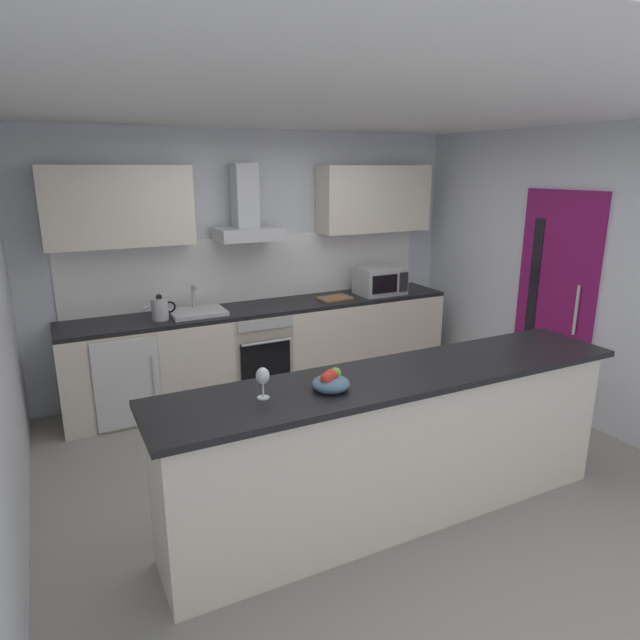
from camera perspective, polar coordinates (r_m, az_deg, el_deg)
The scene contains 18 objects.
ground at distance 4.52m, azimuth 2.90°, elevation -14.46°, with size 5.49×4.95×0.02m, color gray.
ceiling at distance 3.93m, azimuth 3.45°, elevation 20.83°, with size 5.49×4.95×0.02m, color white.
wall_back at distance 5.84m, azimuth -6.85°, elevation 6.10°, with size 5.49×0.12×2.60m, color silver.
wall_right at distance 5.53m, azimuth 24.46°, elevation 4.28°, with size 0.12×4.95×2.60m, color silver.
backsplash_tile at distance 5.79m, azimuth -6.58°, elevation 5.31°, with size 3.82×0.02×0.66m, color white.
counter_back at distance 5.70m, azimuth -5.26°, elevation -2.91°, with size 3.95×0.60×0.90m.
counter_island at distance 3.68m, azimuth 7.98°, elevation -12.73°, with size 3.13×0.64×1.01m.
upper_cabinets at distance 5.56m, azimuth -6.22°, elevation 11.97°, with size 3.90×0.32×0.70m.
side_door at distance 5.58m, azimuth 22.96°, elevation 1.66°, with size 0.08×0.85×2.05m.
oven at distance 5.62m, azimuth -6.67°, elevation -3.11°, with size 0.60×0.62×0.80m.
refrigerator at distance 5.36m, azimuth -19.64°, elevation -5.27°, with size 0.58×0.60×0.85m.
microwave at distance 6.07m, azimuth 6.22°, elevation 4.07°, with size 0.50×0.38×0.30m.
sink at distance 5.34m, azimuth -12.52°, elevation 0.88°, with size 0.50×0.40×0.26m.
kettle at distance 5.21m, azimuth -16.16°, elevation 1.14°, with size 0.29×0.15×0.24m.
range_hood at distance 5.47m, azimuth -7.59°, elevation 10.59°, with size 0.62×0.45×0.72m.
wine_glass at distance 3.05m, azimuth -5.92°, elevation -5.88°, with size 0.08×0.08×0.18m.
fruit_bowl at distance 3.17m, azimuth 1.12°, elevation -6.43°, with size 0.22×0.22×0.13m.
chopping_board at distance 5.83m, azimuth 1.53°, elevation 2.28°, with size 0.34×0.22×0.02m, color #9E7247.
Camera 1 is at (-1.95, -3.39, 2.24)m, focal length 31.07 mm.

